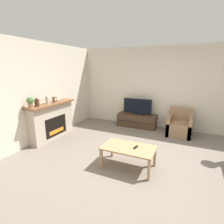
# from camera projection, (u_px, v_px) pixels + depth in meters

# --- Properties ---
(ground_plane) EXTENTS (24.00, 24.00, 0.00)m
(ground_plane) POSITION_uv_depth(u_px,v_px,m) (144.00, 163.00, 3.79)
(ground_plane) COLOR slate
(wall_back) EXTENTS (12.00, 0.06, 2.70)m
(wall_back) POSITION_uv_depth(u_px,v_px,m) (166.00, 88.00, 5.74)
(wall_back) COLOR beige
(wall_back) RESTS_ON ground
(wall_left) EXTENTS (0.06, 12.00, 2.70)m
(wall_left) POSITION_uv_depth(u_px,v_px,m) (36.00, 93.00, 4.68)
(wall_left) COLOR beige
(wall_left) RESTS_ON ground
(fireplace) EXTENTS (0.42, 1.59, 1.04)m
(fireplace) POSITION_uv_depth(u_px,v_px,m) (52.00, 120.00, 5.06)
(fireplace) COLOR #B7A893
(fireplace) RESTS_ON ground
(mantel_vase_left) EXTENTS (0.12, 0.12, 0.22)m
(mantel_vase_left) POSITION_uv_depth(u_px,v_px,m) (37.00, 103.00, 4.48)
(mantel_vase_left) COLOR #512D23
(mantel_vase_left) RESTS_ON fireplace
(mantel_vase_centre_left) EXTENTS (0.10, 0.10, 0.22)m
(mantel_vase_centre_left) POSITION_uv_depth(u_px,v_px,m) (47.00, 100.00, 4.80)
(mantel_vase_centre_left) COLOR beige
(mantel_vase_centre_left) RESTS_ON fireplace
(mantel_clock) EXTENTS (0.08, 0.11, 0.15)m
(mantel_clock) POSITION_uv_depth(u_px,v_px,m) (55.00, 99.00, 5.05)
(mantel_clock) COLOR brown
(mantel_clock) RESTS_ON fireplace
(potted_plant) EXTENTS (0.17, 0.17, 0.27)m
(potted_plant) POSITION_uv_depth(u_px,v_px,m) (30.00, 102.00, 4.29)
(potted_plant) COLOR #936B4C
(potted_plant) RESTS_ON fireplace
(tv_stand) EXTENTS (1.32, 0.48, 0.45)m
(tv_stand) POSITION_uv_depth(u_px,v_px,m) (137.00, 120.00, 6.10)
(tv_stand) COLOR #422D1E
(tv_stand) RESTS_ON ground
(tv) EXTENTS (0.99, 0.18, 0.54)m
(tv) POSITION_uv_depth(u_px,v_px,m) (137.00, 107.00, 5.98)
(tv) COLOR black
(tv) RESTS_ON tv_stand
(armchair) EXTENTS (0.70, 0.76, 0.80)m
(armchair) POSITION_uv_depth(u_px,v_px,m) (179.00, 126.00, 5.37)
(armchair) COLOR #937051
(armchair) RESTS_ON ground
(coffee_table) EXTENTS (1.06, 0.61, 0.45)m
(coffee_table) POSITION_uv_depth(u_px,v_px,m) (128.00, 150.00, 3.55)
(coffee_table) COLOR #A37F56
(coffee_table) RESTS_ON ground
(remote) EXTENTS (0.07, 0.15, 0.02)m
(remote) POSITION_uv_depth(u_px,v_px,m) (136.00, 147.00, 3.51)
(remote) COLOR black
(remote) RESTS_ON coffee_table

